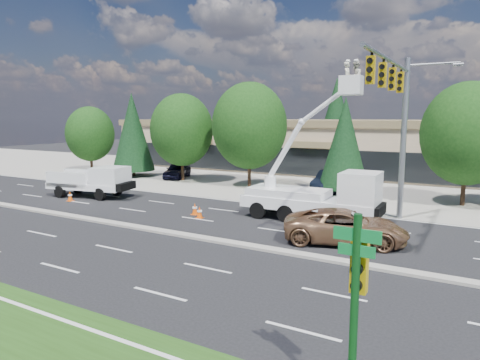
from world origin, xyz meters
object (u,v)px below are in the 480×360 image
Objects in this scene: minivan at (345,226)px; utility_pickup at (94,184)px; signal_mast at (399,112)px; street_sign_pole at (356,292)px; bucket_truck at (321,189)px.

utility_pickup is at bearing 67.44° from minivan.
minivan is at bearing -18.44° from utility_pickup.
signal_mast is 2.54× the size of street_sign_pole.
signal_mast is 6.91m from minivan.
bucket_truck reaches higher than minivan.
utility_pickup is 19.34m from minivan.
utility_pickup is at bearing -174.67° from signal_mast.
signal_mast is 21.29m from utility_pickup.
utility_pickup is 16.89m from bucket_truck.
signal_mast is at bearing -33.58° from minivan.
street_sign_pole is 26.33m from utility_pickup.
signal_mast reaches higher than minivan.
signal_mast reaches higher than utility_pickup.
signal_mast is 1.16× the size of bucket_truck.
signal_mast is 1.81× the size of minivan.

